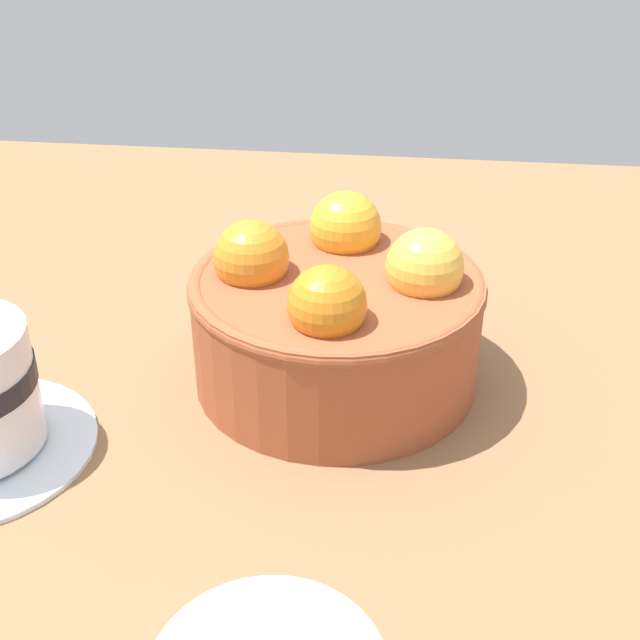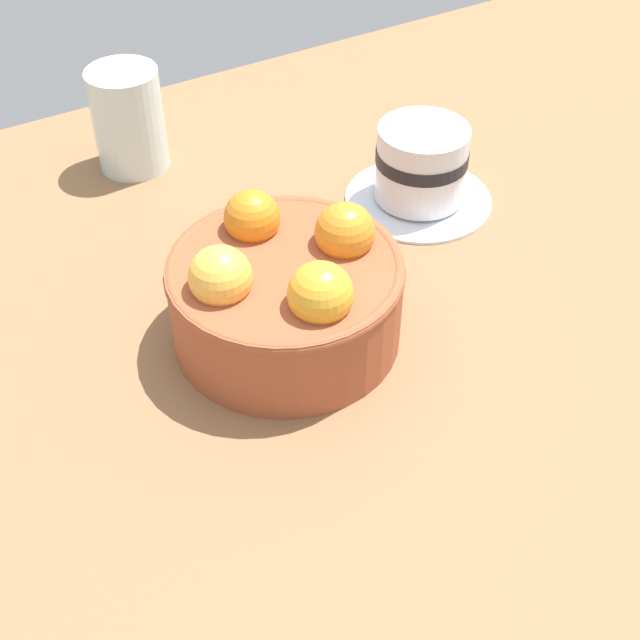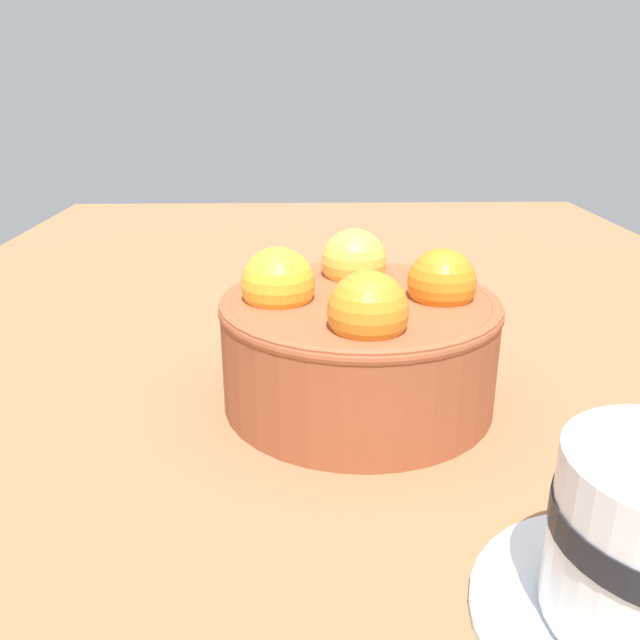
% 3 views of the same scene
% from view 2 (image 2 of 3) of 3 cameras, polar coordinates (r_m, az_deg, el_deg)
% --- Properties ---
extents(ground_plane, '(1.39, 0.81, 0.04)m').
position_cam_2_polar(ground_plane, '(0.67, -2.09, -2.27)').
color(ground_plane, brown).
extents(terracotta_bowl, '(0.17, 0.17, 0.10)m').
position_cam_2_polar(terracotta_bowl, '(0.63, -2.22, 1.84)').
color(terracotta_bowl, '#9E4C2D').
rests_on(terracotta_bowl, ground_plane).
extents(coffee_cup, '(0.13, 0.13, 0.07)m').
position_cam_2_polar(coffee_cup, '(0.78, 6.55, 9.74)').
color(coffee_cup, white).
rests_on(coffee_cup, ground_plane).
extents(water_glass, '(0.06, 0.06, 0.09)m').
position_cam_2_polar(water_glass, '(0.84, -12.31, 12.58)').
color(water_glass, silver).
rests_on(water_glass, ground_plane).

